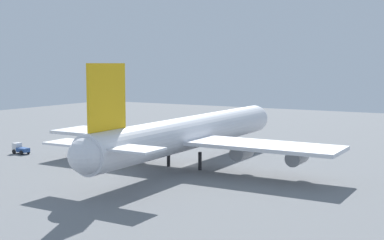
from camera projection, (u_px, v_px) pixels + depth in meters
The scene contains 5 objects.
ground_plane at pixel (192, 165), 108.03m from camera, with size 279.82×279.82×0.00m, color slate.
cargo_airplane at pixel (191, 133), 107.08m from camera, with size 69.96×62.51×20.83m.
baggage_tug at pixel (20, 149), 122.01m from camera, with size 2.55×4.39×2.45m.
catering_truck at pixel (124, 140), 136.97m from camera, with size 5.20×2.89×2.08m.
safety_cone_nose at pixel (250, 144), 135.51m from camera, with size 0.41×0.41×0.59m, color orange.
Camera 1 is at (-91.99, -53.56, 20.68)m, focal length 49.30 mm.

